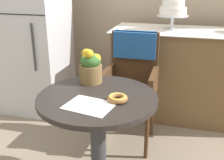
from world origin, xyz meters
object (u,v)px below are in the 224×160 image
Objects in this scene: cafe_table at (98,127)px; flower_vase at (91,66)px; donut_front at (118,98)px; wicker_chair at (132,71)px; refrigerator at (33,32)px; tiered_cake_stand at (173,9)px.

flower_vase is at bearing 118.21° from cafe_table.
cafe_table is 0.27m from donut_front.
wicker_chair is 0.59m from flower_vase.
flower_vase is 1.30m from refrigerator.
wicker_chair is 1.20m from refrigerator.
tiered_cake_stand is at bearing 67.76° from flower_vase.
wicker_chair is 4.04× the size of flower_vase.
wicker_chair is 2.93× the size of tiered_cake_stand.
refrigerator reaches higher than donut_front.
wicker_chair is 0.56× the size of refrigerator.
donut_front is 0.36m from flower_vase.
refrigerator is (-1.18, 1.14, 0.11)m from donut_front.
donut_front is at bearing -85.63° from wicker_chair.
wicker_chair is at bearing 84.60° from cafe_table.
tiered_cake_stand is at bearing 64.18° from wicker_chair.
flower_vase reaches higher than wicker_chair.
wicker_chair is at bearing 71.35° from flower_vase.
refrigerator reaches higher than wicker_chair.
tiered_cake_stand is (0.27, 0.56, 0.46)m from wicker_chair.
donut_front is 0.07× the size of refrigerator.
tiered_cake_stand is (0.34, 1.30, 0.59)m from cafe_table.
flower_vase reaches higher than cafe_table.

